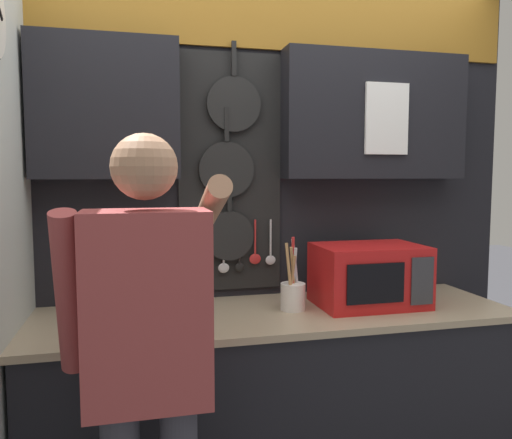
# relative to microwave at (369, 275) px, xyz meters

# --- Properties ---
(base_cabinet_counter) EXTENTS (2.15, 0.66, 0.90)m
(base_cabinet_counter) POSITION_rel_microwave_xyz_m (-0.45, 0.00, -0.59)
(base_cabinet_counter) COLOR black
(base_cabinet_counter) RESTS_ON ground_plane
(back_wall_unit) EXTENTS (2.72, 0.22, 2.47)m
(back_wall_unit) POSITION_rel_microwave_xyz_m (-0.43, 0.30, 0.45)
(back_wall_unit) COLOR black
(back_wall_unit) RESTS_ON ground_plane
(microwave) EXTENTS (0.49, 0.35, 0.29)m
(microwave) POSITION_rel_microwave_xyz_m (0.00, 0.00, 0.00)
(microwave) COLOR red
(microwave) RESTS_ON base_cabinet_counter
(knife_block) EXTENTS (0.13, 0.16, 0.27)m
(knife_block) POSITION_rel_microwave_xyz_m (-0.98, 0.00, -0.04)
(knife_block) COLOR brown
(knife_block) RESTS_ON base_cabinet_counter
(utensil_crock) EXTENTS (0.11, 0.11, 0.34)m
(utensil_crock) POSITION_rel_microwave_xyz_m (-0.37, 0.00, -0.06)
(utensil_crock) COLOR white
(utensil_crock) RESTS_ON base_cabinet_counter
(person) EXTENTS (0.54, 0.63, 1.64)m
(person) POSITION_rel_microwave_xyz_m (-1.03, -0.57, -0.07)
(person) COLOR #383842
(person) RESTS_ON ground_plane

